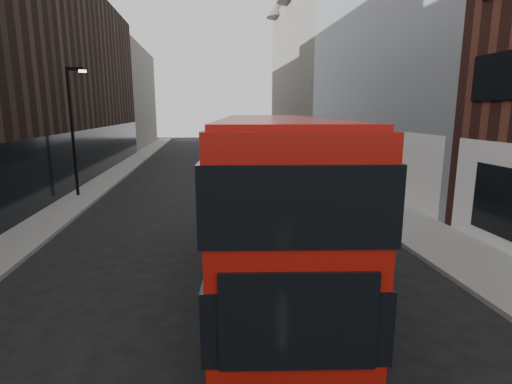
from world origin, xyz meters
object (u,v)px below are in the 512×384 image
object	(u,v)px
grey_bus	(245,139)
car_a	(280,191)
street_lamp	(73,123)
car_b	(265,166)
car_c	(268,159)
red_bus	(272,194)

from	to	relation	value
grey_bus	car_a	world-z (taller)	grey_bus
street_lamp	car_b	size ratio (longest dim) A/B	1.85
street_lamp	grey_bus	size ratio (longest dim) A/B	0.67
car_a	car_b	distance (m)	9.68
grey_bus	car_c	xyz separation A→B (m)	(1.16, -8.90, -1.16)
street_lamp	car_b	xyz separation A→B (m)	(11.66, 7.02, -3.56)
red_bus	car_a	bearing A→B (deg)	83.88
street_lamp	car_a	distance (m)	11.93
car_c	street_lamp	bearing A→B (deg)	-140.43
red_bus	grey_bus	world-z (taller)	red_bus
red_bus	car_c	bearing A→B (deg)	87.08
car_a	car_c	distance (m)	14.14
car_a	car_c	size ratio (longest dim) A/B	0.87
car_c	red_bus	bearing A→B (deg)	-101.08
street_lamp	red_bus	bearing A→B (deg)	-54.31
grey_bus	car_b	xyz separation A→B (m)	(0.20, -13.28, -1.16)
red_bus	car_c	world-z (taller)	red_bus
car_c	car_a	bearing A→B (deg)	-98.79
grey_bus	car_a	xyz separation A→B (m)	(-0.38, -22.95, -1.15)
grey_bus	car_c	world-z (taller)	grey_bus
street_lamp	car_a	xyz separation A→B (m)	(11.08, -2.65, -3.54)
car_a	red_bus	bearing A→B (deg)	-107.96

